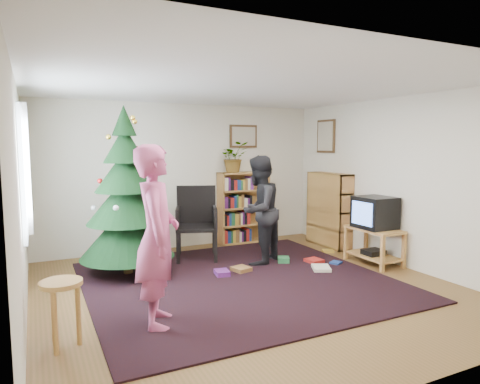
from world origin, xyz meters
name	(u,v)px	position (x,y,z in m)	size (l,w,h in m)	color
floor	(249,288)	(0.00, 0.00, 0.00)	(5.00, 5.00, 0.00)	brown
ceiling	(249,85)	(0.00, 0.00, 2.50)	(5.00, 5.00, 0.00)	white
wall_back	(184,176)	(0.00, 2.50, 1.25)	(5.00, 0.02, 2.50)	silver
wall_front	(412,223)	(0.00, -2.50, 1.25)	(5.00, 0.02, 2.50)	silver
wall_left	(20,201)	(-2.50, 0.00, 1.25)	(0.02, 5.00, 2.50)	silver
wall_right	(399,182)	(2.50, 0.00, 1.25)	(0.02, 5.00, 2.50)	silver
rug	(238,281)	(0.00, 0.30, 0.01)	(3.80, 3.60, 0.02)	black
window_pane	(23,172)	(-2.47, 0.60, 1.50)	(0.04, 1.20, 1.40)	silver
curtain	(28,169)	(-2.43, 1.30, 1.50)	(0.06, 0.35, 1.60)	white
picture_back	(243,136)	(1.15, 2.48, 1.95)	(0.55, 0.03, 0.42)	#4C3319
picture_right	(326,136)	(2.48, 1.75, 1.95)	(0.03, 0.50, 0.60)	#4C3319
christmas_tree	(126,205)	(-1.24, 1.27, 0.97)	(1.28, 1.28, 2.33)	#3F2816
bookshelf_back	(244,207)	(1.09, 2.34, 0.66)	(0.95, 0.30, 1.30)	#B2793F
bookshelf_right	(329,209)	(2.34, 1.44, 0.66)	(0.30, 0.95, 1.30)	#B2793F
tv_stand	(374,243)	(2.22, 0.18, 0.32)	(0.47, 0.84, 0.55)	#B2793F
crt_tv	(375,212)	(2.22, 0.18, 0.79)	(0.50, 0.54, 0.47)	black
armchair	(194,219)	(-0.11, 1.71, 0.62)	(0.80, 0.82, 1.14)	black
stool	(61,296)	(-2.20, -0.68, 0.47)	(0.37, 0.37, 0.61)	#B2793F
person_standing	(157,236)	(-1.31, -0.56, 0.90)	(0.66, 0.43, 1.80)	#B8497A
person_by_chair	(259,210)	(0.65, 0.95, 0.82)	(0.79, 0.62, 1.64)	black
potted_plant	(234,157)	(0.89, 2.34, 1.57)	(0.49, 0.43, 0.55)	gray
table_lamp	(258,160)	(1.39, 2.34, 1.51)	(0.23, 0.23, 0.31)	#A57F33
floor_clutter	(294,263)	(1.07, 0.61, 0.04)	(2.33, 1.02, 0.08)	#A51E19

